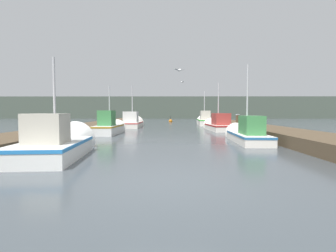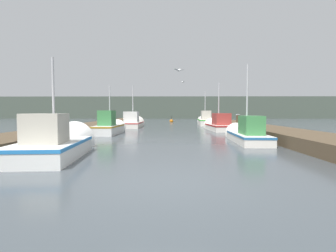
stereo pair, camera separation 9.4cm
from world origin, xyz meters
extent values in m
plane|color=#3D4449|center=(0.00, 0.00, 0.00)|extent=(200.00, 200.00, 0.00)
cube|color=#4C3D2B|center=(-6.37, 16.00, 0.27)|extent=(2.76, 40.00, 0.54)
cube|color=#4C3D2B|center=(6.37, 16.00, 0.27)|extent=(2.76, 40.00, 0.54)
cube|color=#424C42|center=(0.00, 59.97, 2.45)|extent=(120.00, 16.00, 4.89)
cube|color=silver|center=(-3.71, 2.91, 0.28)|extent=(2.11, 3.92, 0.56)
cube|color=#2574BE|center=(-3.71, 2.91, 0.50)|extent=(2.15, 3.95, 0.10)
cone|color=silver|center=(-3.93, 5.24, 0.28)|extent=(1.76, 1.06, 1.68)
cube|color=#B2AD9E|center=(-3.67, 2.44, 1.01)|extent=(1.22, 1.26, 0.91)
cylinder|color=#B2B2B7|center=(-3.74, 3.19, 1.94)|extent=(0.08, 0.08, 2.77)
cube|color=silver|center=(4.00, 7.49, 0.23)|extent=(1.49, 4.21, 0.45)
cube|color=#27629A|center=(4.00, 7.49, 0.39)|extent=(1.52, 4.25, 0.10)
cone|color=silver|center=(4.10, 10.02, 0.23)|extent=(1.30, 0.94, 1.27)
cube|color=#387A42|center=(3.98, 6.97, 0.89)|extent=(0.93, 1.73, 0.88)
cylinder|color=#B2B2B7|center=(4.01, 7.80, 2.18)|extent=(0.08, 0.08, 3.45)
cube|color=silver|center=(-4.08, 12.23, 0.31)|extent=(1.41, 3.80, 0.62)
cube|color=#AC7E25|center=(-4.08, 12.23, 0.56)|extent=(1.44, 3.83, 0.10)
cone|color=silver|center=(-4.03, 14.49, 0.31)|extent=(1.27, 0.77, 1.25)
cube|color=#387A42|center=(-4.10, 11.76, 1.11)|extent=(0.95, 1.32, 0.99)
cylinder|color=#B2B2B7|center=(-4.08, 12.52, 1.98)|extent=(0.08, 0.08, 2.74)
cube|color=silver|center=(4.08, 15.72, 0.25)|extent=(1.78, 4.27, 0.49)
cube|color=maroon|center=(4.08, 15.72, 0.43)|extent=(1.81, 4.30, 0.10)
cone|color=silver|center=(3.92, 18.27, 0.25)|extent=(1.50, 1.02, 1.44)
cube|color=#99332D|center=(4.11, 15.20, 0.95)|extent=(1.26, 1.80, 0.92)
cylinder|color=#B2B2B7|center=(4.06, 16.03, 2.19)|extent=(0.08, 0.08, 3.40)
cube|color=silver|center=(-3.68, 20.21, 0.26)|extent=(1.73, 5.09, 0.52)
cube|color=#B73434|center=(-3.68, 20.21, 0.46)|extent=(1.77, 5.12, 0.10)
cone|color=silver|center=(-3.70, 23.36, 0.26)|extent=(1.63, 1.22, 1.62)
cube|color=silver|center=(-3.67, 19.58, 1.03)|extent=(1.30, 1.67, 1.03)
cylinder|color=#B2B2B7|center=(-3.68, 20.59, 2.32)|extent=(0.08, 0.08, 3.60)
cube|color=silver|center=(4.04, 24.45, 0.33)|extent=(1.64, 5.23, 0.67)
cube|color=green|center=(4.04, 24.45, 0.61)|extent=(1.68, 5.26, 0.10)
cone|color=silver|center=(4.16, 27.68, 0.33)|extent=(1.42, 1.33, 1.37)
cube|color=#B2AD9E|center=(4.01, 23.81, 1.16)|extent=(1.08, 1.69, 0.99)
cylinder|color=#B2B2B7|center=(4.05, 24.84, 2.29)|extent=(0.08, 0.08, 3.24)
cylinder|color=#473523|center=(5.04, 13.70, 0.64)|extent=(0.25, 0.25, 1.29)
cylinder|color=silver|center=(5.04, 13.70, 1.31)|extent=(0.29, 0.29, 0.04)
cylinder|color=#473523|center=(4.94, 17.68, 0.46)|extent=(0.27, 0.27, 0.93)
cylinder|color=silver|center=(4.94, 17.68, 0.95)|extent=(0.31, 0.31, 0.04)
cylinder|color=#473523|center=(5.06, 31.22, 0.50)|extent=(0.28, 0.28, 0.99)
cylinder|color=silver|center=(5.06, 31.22, 1.01)|extent=(0.33, 0.33, 0.04)
sphere|color=#BF6513|center=(0.14, 33.25, 0.15)|extent=(0.54, 0.54, 0.54)
cylinder|color=black|center=(0.14, 33.25, 0.67)|extent=(0.06, 0.06, 0.50)
ellipsoid|color=white|center=(1.24, 19.03, 4.30)|extent=(0.31, 0.22, 0.12)
cube|color=gray|center=(1.20, 19.16, 4.32)|extent=(0.20, 0.30, 0.07)
cube|color=gray|center=(1.28, 18.90, 4.32)|extent=(0.20, 0.30, 0.07)
ellipsoid|color=white|center=(0.56, 7.42, 3.56)|extent=(0.26, 0.31, 0.12)
cube|color=gray|center=(0.68, 7.49, 3.58)|extent=(0.30, 0.23, 0.07)
cube|color=gray|center=(0.44, 7.36, 3.58)|extent=(0.30, 0.23, 0.07)
camera|label=1|loc=(0.12, -5.51, 1.52)|focal=28.00mm
camera|label=2|loc=(0.22, -5.51, 1.52)|focal=28.00mm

